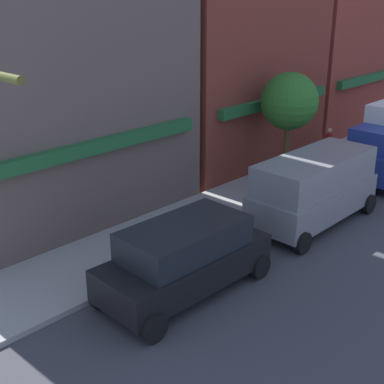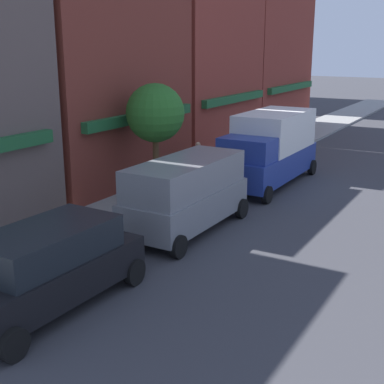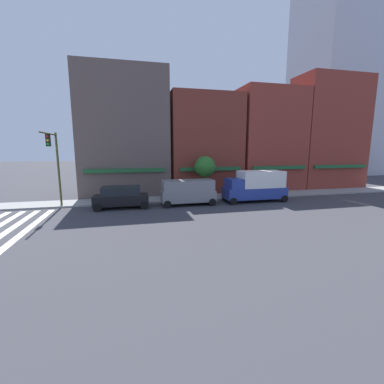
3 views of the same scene
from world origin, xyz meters
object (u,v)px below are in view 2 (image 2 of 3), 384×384
box_truck_blue (269,148)px  suv_black (48,266)px  street_tree (155,114)px  van_grey (186,192)px  pedestrian_red_jacket (198,162)px

box_truck_blue → suv_black: bearing=-179.9°
suv_black → street_tree: street_tree is taller
van_grey → suv_black: bearing=-179.9°
pedestrian_red_jacket → street_tree: 3.37m
suv_black → van_grey: size_ratio=0.95×
van_grey → street_tree: street_tree is taller
street_tree → pedestrian_red_jacket: bearing=-10.2°
suv_black → van_grey: 6.07m
van_grey → box_truck_blue: 6.92m
van_grey → pedestrian_red_jacket: bearing=25.7°
pedestrian_red_jacket → street_tree: street_tree is taller
street_tree → suv_black: bearing=-161.8°
suv_black → pedestrian_red_jacket: bearing=13.4°
van_grey → pedestrian_red_jacket: van_grey is taller
suv_black → box_truck_blue: (12.98, -0.00, 0.56)m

